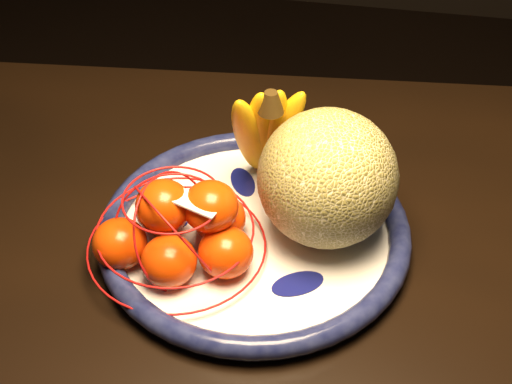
% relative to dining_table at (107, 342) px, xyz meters
% --- Properties ---
extents(dining_table, '(1.61, 1.05, 0.77)m').
position_rel_dining_table_xyz_m(dining_table, '(0.00, 0.00, 0.00)').
color(dining_table, black).
rests_on(dining_table, ground).
extents(fruit_bowl, '(0.37, 0.37, 0.03)m').
position_rel_dining_table_xyz_m(fruit_bowl, '(0.16, 0.12, 0.10)').
color(fruit_bowl, white).
rests_on(fruit_bowl, dining_table).
extents(cantaloupe, '(0.16, 0.16, 0.16)m').
position_rel_dining_table_xyz_m(cantaloupe, '(0.24, 0.14, 0.18)').
color(cantaloupe, olive).
rests_on(cantaloupe, fruit_bowl).
extents(banana_bunch, '(0.11, 0.11, 0.17)m').
position_rel_dining_table_xyz_m(banana_bunch, '(0.15, 0.21, 0.18)').
color(banana_bunch, '#EDB20D').
rests_on(banana_bunch, fruit_bowl).
extents(mandarin_bag, '(0.22, 0.22, 0.13)m').
position_rel_dining_table_xyz_m(mandarin_bag, '(0.08, 0.07, 0.13)').
color(mandarin_bag, '#FF470D').
rests_on(mandarin_bag, fruit_bowl).
extents(price_tag, '(0.08, 0.05, 0.01)m').
position_rel_dining_table_xyz_m(price_tag, '(0.09, 0.06, 0.18)').
color(price_tag, white).
rests_on(price_tag, mandarin_bag).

